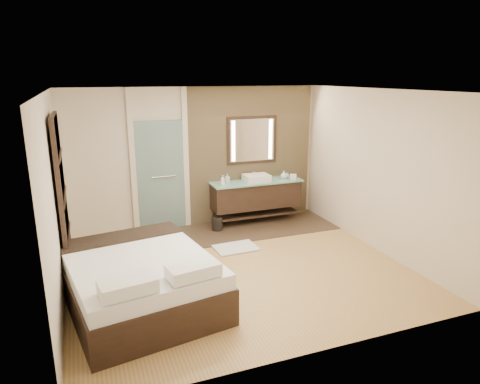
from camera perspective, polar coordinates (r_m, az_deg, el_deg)
name	(u,v)px	position (r m, az deg, el deg)	size (l,w,h in m)	color
floor	(238,268)	(6.76, -0.26, -10.14)	(5.00, 5.00, 0.00)	#AC8048
tile_strip	(238,230)	(8.33, -0.23, -5.03)	(3.80, 1.30, 0.01)	#3C2C21
stone_wall	(251,154)	(8.70, 1.45, 5.03)	(2.60, 0.08, 2.70)	tan
vanity	(256,195)	(8.61, 2.14, -0.34)	(1.85, 0.55, 0.88)	black
mirror_unit	(252,140)	(8.60, 1.60, 6.94)	(1.06, 0.04, 0.96)	black
frosted_door	(160,171)	(8.23, -10.58, 2.71)	(1.10, 0.12, 2.70)	#A0CAC8
shoji_partition	(63,199)	(6.55, -22.55, -0.89)	(0.06, 1.20, 2.40)	black
bed	(140,281)	(5.78, -13.15, -11.43)	(2.05, 2.41, 0.83)	black
bath_mat	(236,248)	(7.47, -0.59, -7.42)	(0.72, 0.50, 0.02)	silver
waste_bin	(217,224)	(8.28, -3.07, -4.26)	(0.21, 0.21, 0.27)	black
tissue_box	(293,177)	(8.72, 7.10, 2.02)	(0.12, 0.12, 0.10)	white
soap_bottle_a	(223,180)	(8.16, -2.33, 1.57)	(0.08, 0.08, 0.20)	white
soap_bottle_b	(227,178)	(8.43, -1.70, 1.88)	(0.07, 0.07, 0.16)	#B2B2B2
soap_bottle_c	(284,175)	(8.75, 5.85, 2.30)	(0.13, 0.13, 0.16)	#BDEEE4
cup	(285,176)	(8.77, 6.03, 2.16)	(0.14, 0.14, 0.11)	silver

